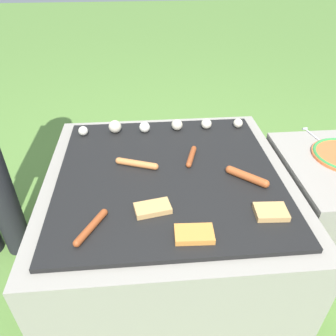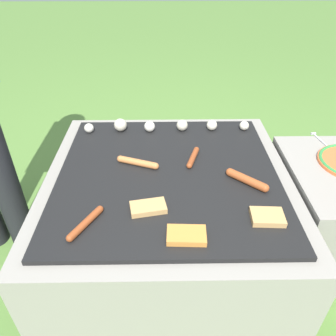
{
  "view_description": "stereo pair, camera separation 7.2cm",
  "coord_description": "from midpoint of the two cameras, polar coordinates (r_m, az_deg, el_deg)",
  "views": [
    {
      "loc": [
        -0.09,
        -1.02,
        1.19
      ],
      "look_at": [
        0.0,
        0.0,
        0.46
      ],
      "focal_mm": 35.0,
      "sensor_mm": 36.0,
      "label": 1
    },
    {
      "loc": [
        -0.02,
        -1.03,
        1.19
      ],
      "look_at": [
        0.0,
        0.0,
        0.46
      ],
      "focal_mm": 35.0,
      "sensor_mm": 36.0,
      "label": 2
    }
  ],
  "objects": [
    {
      "name": "bread_slice_center",
      "position": [
        1.1,
        -4.58,
        -7.04
      ],
      "size": [
        0.13,
        0.09,
        0.02
      ],
      "color": "tan",
      "rests_on": "grill"
    },
    {
      "name": "sausage_back_left",
      "position": [
        1.07,
        -15.16,
        -9.93
      ],
      "size": [
        0.09,
        0.15,
        0.02
      ],
      "color": "#93421E",
      "rests_on": "grill"
    },
    {
      "name": "grill",
      "position": [
        1.41,
        -1.48,
        -8.02
      ],
      "size": [
        0.96,
        0.96,
        0.44
      ],
      "color": "gray",
      "rests_on": "ground_plane"
    },
    {
      "name": "bread_slice_left",
      "position": [
        1.02,
        2.51,
        -11.47
      ],
      "size": [
        0.12,
        0.08,
        0.02
      ],
      "color": "#D18438",
      "rests_on": "grill"
    },
    {
      "name": "mushroom_row",
      "position": [
        1.54,
        -3.35,
        7.3
      ],
      "size": [
        0.77,
        0.06,
        0.06
      ],
      "color": "silver",
      "rests_on": "grill"
    },
    {
      "name": "ground_plane",
      "position": [
        1.57,
        -1.36,
        -13.78
      ],
      "size": [
        14.0,
        14.0,
        0.0
      ],
      "primitive_type": "plane",
      "color": "#567F38"
    },
    {
      "name": "sausage_front_right",
      "position": [
        1.34,
        2.55,
        2.0
      ],
      "size": [
        0.06,
        0.14,
        0.02
      ],
      "color": "#93421E",
      "rests_on": "grill"
    },
    {
      "name": "sausage_back_center",
      "position": [
        1.25,
        11.97,
        -1.49
      ],
      "size": [
        0.14,
        0.13,
        0.03
      ],
      "color": "#A34C23",
      "rests_on": "grill"
    },
    {
      "name": "fork_utensil",
      "position": [
        1.61,
        23.27,
        4.82
      ],
      "size": [
        0.05,
        0.21,
        0.01
      ],
      "color": "silver",
      "rests_on": "side_ledge"
    },
    {
      "name": "sausage_front_center",
      "position": [
        1.3,
        -7.05,
        0.74
      ],
      "size": [
        0.17,
        0.08,
        0.03
      ],
      "color": "#C6753D",
      "rests_on": "grill"
    },
    {
      "name": "bread_slice_right",
      "position": [
        1.13,
        15.73,
        -7.41
      ],
      "size": [
        0.11,
        0.08,
        0.02
      ],
      "color": "tan",
      "rests_on": "grill"
    },
    {
      "name": "side_ledge",
      "position": [
        1.62,
        25.93,
        -5.71
      ],
      "size": [
        0.51,
        0.54,
        0.44
      ],
      "color": "gray",
      "rests_on": "ground_plane"
    }
  ]
}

